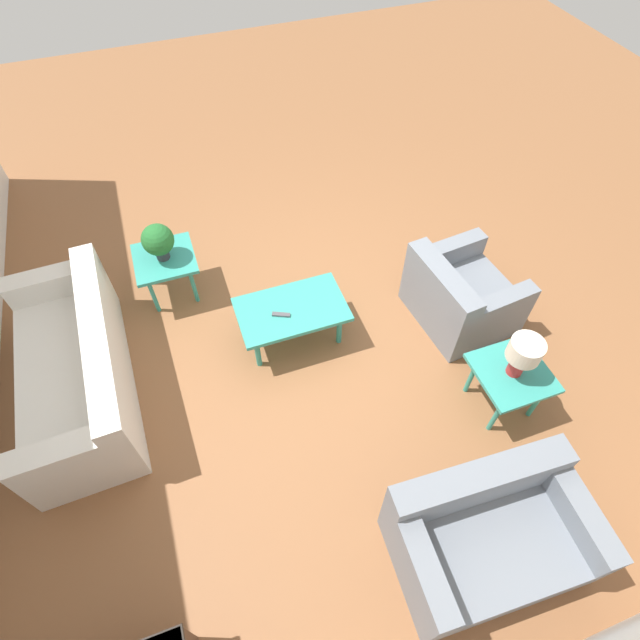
{
  "coord_description": "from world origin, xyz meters",
  "views": [
    {
      "loc": [
        1.04,
        2.77,
        3.89
      ],
      "look_at": [
        0.17,
        0.3,
        0.55
      ],
      "focal_mm": 28.0,
      "sensor_mm": 36.0,
      "label": 1
    }
  ],
  "objects_px": {
    "sofa": "(80,370)",
    "side_table_lamp": "(511,376)",
    "table_lamp": "(524,353)",
    "coffee_table": "(292,312)",
    "loveseat": "(487,533)",
    "armchair": "(460,296)",
    "potted_plant": "(158,240)",
    "side_table_plant": "(165,262)"
  },
  "relations": [
    {
      "from": "sofa",
      "to": "armchair",
      "type": "distance_m",
      "value": 3.48
    },
    {
      "from": "coffee_table",
      "to": "potted_plant",
      "type": "relative_size",
      "value": 2.6
    },
    {
      "from": "coffee_table",
      "to": "potted_plant",
      "type": "distance_m",
      "value": 1.41
    },
    {
      "from": "loveseat",
      "to": "armchair",
      "type": "bearing_deg",
      "value": 68.48
    },
    {
      "from": "armchair",
      "to": "coffee_table",
      "type": "xyz_separation_m",
      "value": [
        1.59,
        -0.29,
        0.08
      ]
    },
    {
      "from": "loveseat",
      "to": "side_table_plant",
      "type": "relative_size",
      "value": 2.3
    },
    {
      "from": "armchair",
      "to": "potted_plant",
      "type": "height_order",
      "value": "potted_plant"
    },
    {
      "from": "sofa",
      "to": "loveseat",
      "type": "height_order",
      "value": "sofa"
    },
    {
      "from": "table_lamp",
      "to": "loveseat",
      "type": "bearing_deg",
      "value": 51.82
    },
    {
      "from": "armchair",
      "to": "side_table_plant",
      "type": "bearing_deg",
      "value": 58.35
    },
    {
      "from": "sofa",
      "to": "side_table_lamp",
      "type": "height_order",
      "value": "sofa"
    },
    {
      "from": "loveseat",
      "to": "side_table_plant",
      "type": "height_order",
      "value": "loveseat"
    },
    {
      "from": "armchair",
      "to": "potted_plant",
      "type": "distance_m",
      "value": 2.88
    },
    {
      "from": "side_table_plant",
      "to": "armchair",
      "type": "bearing_deg",
      "value": 154.07
    },
    {
      "from": "armchair",
      "to": "side_table_lamp",
      "type": "distance_m",
      "value": 1.01
    },
    {
      "from": "side_table_plant",
      "to": "coffee_table",
      "type": "bearing_deg",
      "value": 135.61
    },
    {
      "from": "sofa",
      "to": "potted_plant",
      "type": "distance_m",
      "value": 1.34
    },
    {
      "from": "sofa",
      "to": "loveseat",
      "type": "xyz_separation_m",
      "value": [
        -2.57,
        2.31,
        -0.01
      ]
    },
    {
      "from": "side_table_lamp",
      "to": "side_table_plant",
      "type": "bearing_deg",
      "value": -42.49
    },
    {
      "from": "side_table_plant",
      "to": "sofa",
      "type": "bearing_deg",
      "value": 45.37
    },
    {
      "from": "table_lamp",
      "to": "coffee_table",
      "type": "bearing_deg",
      "value": -41.14
    },
    {
      "from": "sofa",
      "to": "table_lamp",
      "type": "distance_m",
      "value": 3.62
    },
    {
      "from": "armchair",
      "to": "potted_plant",
      "type": "xyz_separation_m",
      "value": [
        2.57,
        -1.25,
        0.42
      ]
    },
    {
      "from": "side_table_lamp",
      "to": "potted_plant",
      "type": "relative_size",
      "value": 1.52
    },
    {
      "from": "sofa",
      "to": "table_lamp",
      "type": "xyz_separation_m",
      "value": [
        -3.34,
        1.33,
        0.46
      ]
    },
    {
      "from": "armchair",
      "to": "side_table_lamp",
      "type": "height_order",
      "value": "armchair"
    },
    {
      "from": "side_table_plant",
      "to": "table_lamp",
      "type": "xyz_separation_m",
      "value": [
        -2.44,
        2.24,
        0.33
      ]
    },
    {
      "from": "sofa",
      "to": "potted_plant",
      "type": "height_order",
      "value": "potted_plant"
    },
    {
      "from": "potted_plant",
      "to": "table_lamp",
      "type": "relative_size",
      "value": 0.97
    },
    {
      "from": "loveseat",
      "to": "coffee_table",
      "type": "relative_size",
      "value": 1.35
    },
    {
      "from": "sofa",
      "to": "armchair",
      "type": "height_order",
      "value": "sofa"
    },
    {
      "from": "sofa",
      "to": "side_table_lamp",
      "type": "relative_size",
      "value": 3.46
    },
    {
      "from": "side_table_plant",
      "to": "table_lamp",
      "type": "height_order",
      "value": "table_lamp"
    },
    {
      "from": "armchair",
      "to": "side_table_lamp",
      "type": "xyz_separation_m",
      "value": [
        0.12,
        0.99,
        0.13
      ]
    },
    {
      "from": "loveseat",
      "to": "potted_plant",
      "type": "relative_size",
      "value": 3.5
    },
    {
      "from": "sofa",
      "to": "armchair",
      "type": "bearing_deg",
      "value": 82.38
    },
    {
      "from": "potted_plant",
      "to": "side_table_lamp",
      "type": "bearing_deg",
      "value": 137.51
    },
    {
      "from": "side_table_plant",
      "to": "potted_plant",
      "type": "bearing_deg",
      "value": 0.0
    },
    {
      "from": "sofa",
      "to": "coffee_table",
      "type": "height_order",
      "value": "sofa"
    },
    {
      "from": "loveseat",
      "to": "coffee_table",
      "type": "bearing_deg",
      "value": 109.97
    },
    {
      "from": "coffee_table",
      "to": "loveseat",
      "type": "bearing_deg",
      "value": 107.11
    },
    {
      "from": "coffee_table",
      "to": "table_lamp",
      "type": "bearing_deg",
      "value": 138.86
    }
  ]
}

